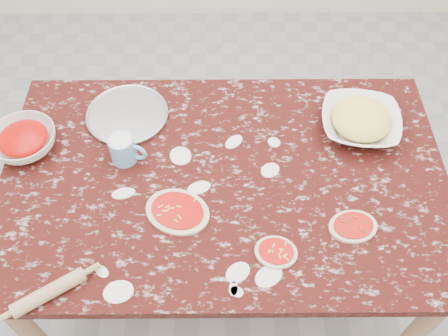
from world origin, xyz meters
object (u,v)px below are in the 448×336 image
cheese_bowl (360,123)px  rolling_pin (49,292)px  flour_mug (124,149)px  worktable (224,189)px  pizza_tray (127,115)px  sauce_bowl (24,141)px

cheese_bowl → rolling_pin: bearing=-147.6°
rolling_pin → flour_mug: bearing=72.1°
worktable → pizza_tray: (-0.38, 0.29, 0.09)m
worktable → cheese_bowl: cheese_bowl is taller
pizza_tray → cheese_bowl: size_ratio=1.06×
cheese_bowl → sauce_bowl: bearing=-176.2°
worktable → rolling_pin: rolling_pin is taller
worktable → flour_mug: size_ratio=11.65×
sauce_bowl → worktable: bearing=-10.7°
cheese_bowl → flour_mug: bearing=-170.9°
cheese_bowl → rolling_pin: cheese_bowl is taller
pizza_tray → flour_mug: bearing=-85.1°
flour_mug → rolling_pin: (-0.17, -0.52, -0.03)m
worktable → sauce_bowl: sauce_bowl is taller
pizza_tray → cheese_bowl: 0.90m
flour_mug → rolling_pin: flour_mug is taller
worktable → cheese_bowl: (0.52, 0.22, 0.12)m
pizza_tray → rolling_pin: rolling_pin is taller
flour_mug → cheese_bowl: bearing=9.1°
sauce_bowl → flour_mug: 0.38m
rolling_pin → pizza_tray: bearing=78.4°
worktable → cheese_bowl: bearing=23.2°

